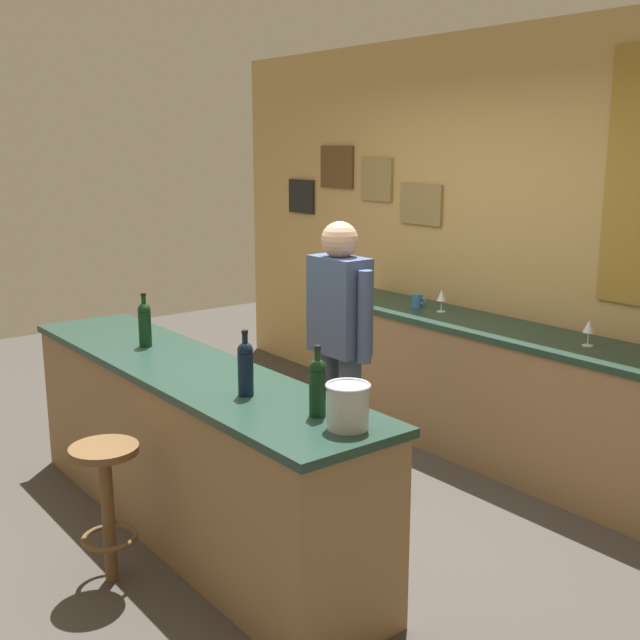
# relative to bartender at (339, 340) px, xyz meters

# --- Properties ---
(ground_plane) EXTENTS (10.00, 10.00, 0.00)m
(ground_plane) POSITION_rel_bartender_xyz_m (-0.12, -0.52, -0.94)
(ground_plane) COLOR #423D38
(back_wall) EXTENTS (6.00, 0.09, 2.80)m
(back_wall) POSITION_rel_bartender_xyz_m (-0.09, 1.50, 0.48)
(back_wall) COLOR tan
(back_wall) RESTS_ON ground_plane
(bar_counter) EXTENTS (2.80, 0.60, 0.92)m
(bar_counter) POSITION_rel_bartender_xyz_m (-0.12, -0.92, -0.47)
(bar_counter) COLOR olive
(bar_counter) RESTS_ON ground_plane
(side_counter) EXTENTS (3.14, 0.56, 0.90)m
(side_counter) POSITION_rel_bartender_xyz_m (0.28, 1.13, -0.48)
(side_counter) COLOR olive
(side_counter) RESTS_ON ground_plane
(bartender) EXTENTS (0.52, 0.21, 1.62)m
(bartender) POSITION_rel_bartender_xyz_m (0.00, 0.00, 0.00)
(bartender) COLOR #384766
(bartender) RESTS_ON ground_plane
(bar_stool) EXTENTS (0.32, 0.32, 0.68)m
(bar_stool) POSITION_rel_bartender_xyz_m (0.10, -1.48, -0.48)
(bar_stool) COLOR brown
(bar_stool) RESTS_ON ground_plane
(wine_bottle_a) EXTENTS (0.07, 0.07, 0.31)m
(wine_bottle_a) POSITION_rel_bartender_xyz_m (-0.62, -0.91, 0.12)
(wine_bottle_a) COLOR black
(wine_bottle_a) RESTS_ON bar_counter
(wine_bottle_b) EXTENTS (0.07, 0.07, 0.31)m
(wine_bottle_b) POSITION_rel_bartender_xyz_m (0.48, -0.95, 0.12)
(wine_bottle_b) COLOR black
(wine_bottle_b) RESTS_ON bar_counter
(wine_bottle_c) EXTENTS (0.07, 0.07, 0.31)m
(wine_bottle_c) POSITION_rel_bartender_xyz_m (0.90, -0.86, 0.12)
(wine_bottle_c) COLOR black
(wine_bottle_c) RESTS_ON bar_counter
(ice_bucket) EXTENTS (0.19, 0.19, 0.19)m
(ice_bucket) POSITION_rel_bartender_xyz_m (1.10, -0.86, 0.08)
(ice_bucket) COLOR #B7BABF
(ice_bucket) RESTS_ON bar_counter
(wine_glass_a) EXTENTS (0.07, 0.07, 0.16)m
(wine_glass_a) POSITION_rel_bartender_xyz_m (-0.30, 1.16, 0.07)
(wine_glass_a) COLOR silver
(wine_glass_a) RESTS_ON side_counter
(wine_glass_b) EXTENTS (0.07, 0.07, 0.16)m
(wine_glass_b) POSITION_rel_bartender_xyz_m (0.88, 1.14, 0.07)
(wine_glass_b) COLOR silver
(wine_glass_b) RESTS_ON side_counter
(coffee_mug) EXTENTS (0.12, 0.08, 0.09)m
(coffee_mug) POSITION_rel_bartender_xyz_m (-0.51, 1.14, 0.01)
(coffee_mug) COLOR #336699
(coffee_mug) RESTS_ON side_counter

